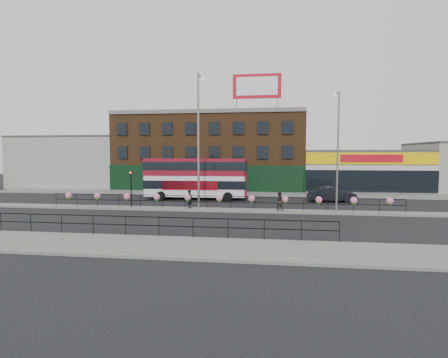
# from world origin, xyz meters

# --- Properties ---
(ground) EXTENTS (120.00, 120.00, 0.00)m
(ground) POSITION_xyz_m (0.00, 0.00, 0.00)
(ground) COLOR black
(ground) RESTS_ON ground
(south_pavement) EXTENTS (60.00, 4.00, 0.15)m
(south_pavement) POSITION_xyz_m (0.00, -12.00, 0.07)
(south_pavement) COLOR slate
(south_pavement) RESTS_ON ground
(north_pavement) EXTENTS (60.00, 4.00, 0.15)m
(north_pavement) POSITION_xyz_m (0.00, 12.00, 0.07)
(north_pavement) COLOR slate
(north_pavement) RESTS_ON ground
(median) EXTENTS (60.00, 1.60, 0.15)m
(median) POSITION_xyz_m (0.00, 0.00, 0.07)
(median) COLOR slate
(median) RESTS_ON ground
(yellow_line_inner) EXTENTS (60.00, 0.10, 0.01)m
(yellow_line_inner) POSITION_xyz_m (0.00, -9.70, 0.01)
(yellow_line_inner) COLOR gold
(yellow_line_inner) RESTS_ON ground
(yellow_line_outer) EXTENTS (60.00, 0.10, 0.01)m
(yellow_line_outer) POSITION_xyz_m (0.00, -9.88, 0.01)
(yellow_line_outer) COLOR gold
(yellow_line_outer) RESTS_ON ground
(brick_building) EXTENTS (25.00, 12.21, 10.30)m
(brick_building) POSITION_xyz_m (-4.00, 19.96, 5.13)
(brick_building) COLOR brown
(brick_building) RESTS_ON ground
(supermarket) EXTENTS (15.00, 12.25, 5.30)m
(supermarket) POSITION_xyz_m (16.00, 19.90, 2.65)
(supermarket) COLOR silver
(supermarket) RESTS_ON ground
(warehouse_west) EXTENTS (15.50, 12.00, 7.30)m
(warehouse_west) POSITION_xyz_m (-24.25, 20.00, 3.65)
(warehouse_west) COLOR #969792
(warehouse_west) RESTS_ON ground
(billboard) EXTENTS (6.00, 0.29, 4.40)m
(billboard) POSITION_xyz_m (2.50, 14.99, 13.18)
(billboard) COLOR red
(billboard) RESTS_ON brick_building
(median_railing) EXTENTS (30.04, 0.56, 1.23)m
(median_railing) POSITION_xyz_m (-0.00, 0.00, 1.05)
(median_railing) COLOR black
(median_railing) RESTS_ON median
(south_railing) EXTENTS (20.04, 0.05, 1.12)m
(south_railing) POSITION_xyz_m (-2.00, -10.10, 0.96)
(south_railing) COLOR black
(south_railing) RESTS_ON south_pavement
(double_decker_bus) EXTENTS (10.82, 2.99, 4.34)m
(double_decker_bus) POSITION_xyz_m (-3.47, 6.92, 2.67)
(double_decker_bus) COLOR white
(double_decker_bus) RESTS_ON ground
(car) EXTENTS (2.11, 4.90, 1.56)m
(car) POSITION_xyz_m (10.42, 6.91, 0.78)
(car) COLOR black
(car) RESTS_ON ground
(pedestrian_a) EXTENTS (0.74, 0.62, 1.61)m
(pedestrian_a) POSITION_xyz_m (-2.59, 0.14, 0.95)
(pedestrian_a) COLOR black
(pedestrian_a) RESTS_ON median
(pedestrian_b) EXTENTS (0.83, 0.68, 1.56)m
(pedestrian_b) POSITION_xyz_m (5.03, -0.03, 0.93)
(pedestrian_b) COLOR black
(pedestrian_b) RESTS_ON median
(lamp_column_west) EXTENTS (0.41, 2.02, 11.52)m
(lamp_column_west) POSITION_xyz_m (-1.81, 0.44, 6.98)
(lamp_column_west) COLOR slate
(lamp_column_west) RESTS_ON median
(lamp_column_east) EXTENTS (0.35, 1.70, 9.71)m
(lamp_column_east) POSITION_xyz_m (9.63, 0.13, 5.91)
(lamp_column_east) COLOR slate
(lamp_column_east) RESTS_ON median
(traffic_light_median) EXTENTS (0.15, 0.28, 3.65)m
(traffic_light_median) POSITION_xyz_m (-8.00, 0.39, 2.47)
(traffic_light_median) COLOR black
(traffic_light_median) RESTS_ON median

